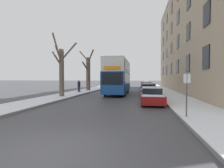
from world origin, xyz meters
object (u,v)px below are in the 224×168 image
at_px(street_sign_post, 187,93).
at_px(parked_car_2, 147,87).
at_px(bare_tree_left_0, 61,70).
at_px(oncoming_van, 122,82).
at_px(parked_car_0, 152,96).
at_px(parked_car_1, 148,90).
at_px(double_decker_bus, 118,75).
at_px(bare_tree_left_1, 88,72).
at_px(pedestrian_left_sidewalk, 79,86).
at_px(parked_car_4, 145,85).
at_px(parked_car_3, 146,86).

bearing_deg(street_sign_post, parked_car_2, 94.43).
bearing_deg(bare_tree_left_0, oncoming_van, 80.11).
distance_m(oncoming_van, street_sign_post, 31.76).
relative_size(parked_car_0, parked_car_1, 1.04).
xyz_separation_m(parked_car_0, oncoming_van, (-5.05, 25.76, 0.61)).
distance_m(parked_car_0, street_sign_post, 5.56).
bearing_deg(parked_car_0, double_decker_bus, 114.23).
relative_size(bare_tree_left_0, parked_car_0, 1.39).
distance_m(bare_tree_left_0, bare_tree_left_1, 9.43).
xyz_separation_m(bare_tree_left_1, street_sign_post, (10.40, -17.68, -1.68)).
bearing_deg(bare_tree_left_0, double_decker_bus, 45.97).
bearing_deg(parked_car_0, bare_tree_left_0, 162.21).
bearing_deg(pedestrian_left_sidewalk, bare_tree_left_0, 55.35).
bearing_deg(parked_car_4, bare_tree_left_0, -113.84).
relative_size(double_decker_bus, parked_car_1, 2.31).
distance_m(bare_tree_left_0, parked_car_3, 17.03).
height_order(double_decker_bus, parked_car_3, double_decker_bus).
bearing_deg(double_decker_bus, parked_car_4, 75.91).
relative_size(bare_tree_left_1, parked_car_1, 1.50).
relative_size(bare_tree_left_1, double_decker_bus, 0.65).
bearing_deg(double_decker_bus, bare_tree_left_0, -134.03).
distance_m(parked_car_0, pedestrian_left_sidewalk, 12.75).
height_order(double_decker_bus, parked_car_0, double_decker_bus).
height_order(parked_car_1, parked_car_4, parked_car_1).
bearing_deg(street_sign_post, bare_tree_left_1, 120.45).
height_order(bare_tree_left_0, pedestrian_left_sidewalk, bare_tree_left_0).
bearing_deg(parked_car_0, parked_car_2, 90.00).
bearing_deg(bare_tree_left_1, parked_car_2, -3.20).
xyz_separation_m(parked_car_3, parked_car_4, (0.00, 6.20, -0.06)).
height_order(parked_car_0, pedestrian_left_sidewalk, pedestrian_left_sidewalk).
bearing_deg(bare_tree_left_0, parked_car_4, 66.16).
distance_m(bare_tree_left_1, parked_car_1, 11.37).
distance_m(double_decker_bus, parked_car_0, 9.35).
distance_m(parked_car_1, pedestrian_left_sidewalk, 9.71).
xyz_separation_m(pedestrian_left_sidewalk, street_sign_post, (10.60, -14.10, 0.33)).
xyz_separation_m(parked_car_1, parked_car_4, (-0.00, 17.49, -0.07)).
relative_size(parked_car_2, parked_car_4, 0.96).
bearing_deg(parked_car_4, oncoming_van, 154.59).
height_order(bare_tree_left_0, street_sign_post, bare_tree_left_0).
xyz_separation_m(parked_car_4, pedestrian_left_sidewalk, (-9.27, -14.60, 0.37)).
bearing_deg(street_sign_post, parked_car_4, 92.66).
relative_size(double_decker_bus, street_sign_post, 4.47).
relative_size(double_decker_bus, pedestrian_left_sidewalk, 5.64).
distance_m(bare_tree_left_0, parked_car_0, 9.78).
distance_m(parked_car_0, parked_car_2, 11.82).
distance_m(parked_car_2, parked_car_3, 5.33).
xyz_separation_m(parked_car_0, parked_car_2, (-0.00, 11.82, 0.08)).
bearing_deg(parked_car_2, parked_car_4, 90.00).
bearing_deg(oncoming_van, parked_car_1, -75.75).
xyz_separation_m(bare_tree_left_1, parked_car_1, (9.06, -6.47, -2.30)).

